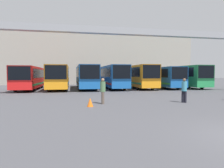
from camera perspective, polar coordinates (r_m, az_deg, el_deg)
name	(u,v)px	position (r m, az deg, el deg)	size (l,w,h in m)	color
building_backdrop	(96,59)	(48.23, -4.50, 7.21)	(42.33, 12.00, 11.68)	gray
overhead_gantry	(127,38)	(22.06, 4.41, 12.91)	(31.64, 0.80, 7.03)	gray
bus_slot_0	(30,77)	(29.49, -22.38, 1.95)	(2.56, 11.47, 3.06)	red
bus_slot_1	(59,76)	(29.36, -14.90, 2.23)	(2.62, 12.16, 3.21)	orange
bus_slot_2	(86,76)	(29.55, -7.45, 2.36)	(2.54, 12.46, 3.27)	#1959A5
bus_slot_3	(112,76)	(29.58, 0.04, 2.40)	(2.43, 11.46, 3.29)	#1959A5
bus_slot_4	(138,75)	(30.08, 7.41, 2.45)	(2.57, 10.40, 3.35)	orange
bus_slot_5	(162,76)	(31.47, 14.06, 2.16)	(2.50, 10.25, 3.11)	#1959A5
bus_slot_6	(183,75)	(33.60, 19.70, 2.33)	(2.60, 10.95, 3.34)	#268C4C
pedestrian_mid_left	(103,90)	(13.92, -2.64, -1.81)	(0.37, 0.37, 1.80)	brown
pedestrian_near_right	(184,90)	(15.50, 19.92, -1.56)	(0.37, 0.37, 1.77)	black
traffic_cone	(90,102)	(12.87, -6.28, -5.21)	(0.40, 0.40, 0.56)	orange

